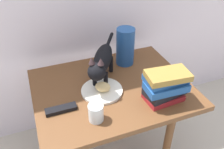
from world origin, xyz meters
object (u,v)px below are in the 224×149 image
at_px(cat, 102,61).
at_px(candle_jar, 96,113).
at_px(book_stack, 166,86).
at_px(plate, 102,91).
at_px(green_vase, 125,47).
at_px(side_table, 112,97).
at_px(bread_roll, 103,87).
at_px(tv_remote, 61,109).

xyz_separation_m(cat, candle_jar, (-0.12, -0.27, -0.09)).
distance_m(cat, book_stack, 0.35).
height_order(plate, green_vase, green_vase).
bearing_deg(side_table, cat, 117.85).
distance_m(bread_roll, cat, 0.14).
bearing_deg(tv_remote, cat, 30.08).
distance_m(side_table, green_vase, 0.32).
relative_size(bread_roll, cat, 0.19).
bearing_deg(cat, book_stack, -46.47).
bearing_deg(candle_jar, tv_remote, 141.02).
distance_m(plate, tv_remote, 0.24).
distance_m(bread_roll, tv_remote, 0.24).
height_order(side_table, green_vase, green_vase).
xyz_separation_m(cat, book_stack, (0.24, -0.25, -0.05)).
bearing_deg(side_table, book_stack, -42.55).
bearing_deg(plate, tv_remote, -163.68).
height_order(candle_jar, tv_remote, candle_jar).
relative_size(book_stack, candle_jar, 2.63).
relative_size(bread_roll, candle_jar, 0.94).
bearing_deg(plate, book_stack, -31.74).
xyz_separation_m(plate, tv_remote, (-0.23, -0.07, 0.00)).
bearing_deg(tv_remote, plate, 16.26).
height_order(plate, candle_jar, candle_jar).
distance_m(green_vase, tv_remote, 0.55).
xyz_separation_m(side_table, book_stack, (0.21, -0.19, 0.16)).
bearing_deg(book_stack, green_vase, 97.04).
distance_m(book_stack, tv_remote, 0.52).
bearing_deg(green_vase, cat, -145.39).
bearing_deg(book_stack, bread_roll, 149.78).
distance_m(plate, cat, 0.15).
height_order(cat, tv_remote, cat).
relative_size(bread_roll, tv_remote, 0.53).
height_order(side_table, tv_remote, tv_remote).
relative_size(side_table, plate, 3.83).
relative_size(cat, candle_jar, 4.99).
bearing_deg(plate, candle_jar, -116.29).
bearing_deg(bread_roll, cat, 72.46).
distance_m(plate, green_vase, 0.33).
bearing_deg(side_table, bread_roll, -152.81).
bearing_deg(tv_remote, green_vase, 32.03).
relative_size(candle_jar, tv_remote, 0.57).
bearing_deg(green_vase, plate, -135.94).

